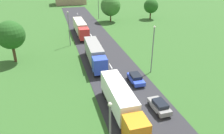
{
  "coord_description": "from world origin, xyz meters",
  "views": [
    {
      "loc": [
        -10.03,
        -5.81,
        18.15
      ],
      "look_at": [
        -0.64,
        28.05,
        1.42
      ],
      "focal_mm": 35.45,
      "sensor_mm": 36.0,
      "label": 1
    }
  ],
  "objects_px": {
    "car_third": "(136,78)",
    "tree_pine": "(111,6)",
    "car_second": "(159,106)",
    "tree_birch": "(151,6)",
    "lamppost_fourth": "(98,7)",
    "lamppost_third": "(69,27)",
    "tree_maple": "(11,35)",
    "truck_third": "(81,27)",
    "truck_second": "(95,53)",
    "lamppost_second": "(153,47)",
    "truck_lead": "(121,101)"
  },
  "relations": [
    {
      "from": "truck_third",
      "to": "truck_lead",
      "type": "bearing_deg",
      "value": -90.08
    },
    {
      "from": "lamppost_fourth",
      "to": "truck_second",
      "type": "bearing_deg",
      "value": -103.43
    },
    {
      "from": "lamppost_third",
      "to": "truck_third",
      "type": "bearing_deg",
      "value": 64.21
    },
    {
      "from": "truck_second",
      "to": "tree_pine",
      "type": "distance_m",
      "value": 34.35
    },
    {
      "from": "car_third",
      "to": "lamppost_third",
      "type": "distance_m",
      "value": 23.26
    },
    {
      "from": "tree_birch",
      "to": "tree_maple",
      "type": "bearing_deg",
      "value": -147.07
    },
    {
      "from": "tree_pine",
      "to": "tree_maple",
      "type": "bearing_deg",
      "value": -135.19
    },
    {
      "from": "truck_lead",
      "to": "tree_birch",
      "type": "height_order",
      "value": "tree_birch"
    },
    {
      "from": "truck_second",
      "to": "truck_third",
      "type": "distance_m",
      "value": 19.49
    },
    {
      "from": "truck_third",
      "to": "car_second",
      "type": "height_order",
      "value": "truck_third"
    },
    {
      "from": "truck_lead",
      "to": "lamppost_fourth",
      "type": "xyz_separation_m",
      "value": [
        8.9,
        54.14,
        2.07
      ]
    },
    {
      "from": "truck_third",
      "to": "car_third",
      "type": "distance_m",
      "value": 29.38
    },
    {
      "from": "tree_birch",
      "to": "tree_pine",
      "type": "bearing_deg",
      "value": 179.9
    },
    {
      "from": "tree_maple",
      "to": "car_second",
      "type": "bearing_deg",
      "value": -47.97
    },
    {
      "from": "truck_lead",
      "to": "tree_maple",
      "type": "distance_m",
      "value": 27.01
    },
    {
      "from": "lamppost_third",
      "to": "truck_lead",
      "type": "bearing_deg",
      "value": -82.77
    },
    {
      "from": "car_third",
      "to": "car_second",
      "type": "bearing_deg",
      "value": -88.18
    },
    {
      "from": "lamppost_third",
      "to": "tree_pine",
      "type": "bearing_deg",
      "value": 52.5
    },
    {
      "from": "lamppost_fourth",
      "to": "tree_maple",
      "type": "distance_m",
      "value": 40.19
    },
    {
      "from": "car_third",
      "to": "tree_maple",
      "type": "distance_m",
      "value": 25.33
    },
    {
      "from": "truck_lead",
      "to": "lamppost_fourth",
      "type": "bearing_deg",
      "value": 80.67
    },
    {
      "from": "lamppost_third",
      "to": "lamppost_second",
      "type": "bearing_deg",
      "value": -55.3
    },
    {
      "from": "lamppost_third",
      "to": "tree_pine",
      "type": "height_order",
      "value": "tree_pine"
    },
    {
      "from": "lamppost_fourth",
      "to": "truck_third",
      "type": "bearing_deg",
      "value": -116.47
    },
    {
      "from": "lamppost_third",
      "to": "tree_maple",
      "type": "height_order",
      "value": "tree_maple"
    },
    {
      "from": "lamppost_second",
      "to": "tree_birch",
      "type": "relative_size",
      "value": 1.24
    },
    {
      "from": "lamppost_third",
      "to": "car_third",
      "type": "bearing_deg",
      "value": -68.11
    },
    {
      "from": "truck_second",
      "to": "tree_birch",
      "type": "bearing_deg",
      "value": 50.62
    },
    {
      "from": "car_second",
      "to": "tree_maple",
      "type": "bearing_deg",
      "value": 132.03
    },
    {
      "from": "lamppost_fourth",
      "to": "tree_birch",
      "type": "xyz_separation_m",
      "value": [
        17.43,
        -5.2,
        0.27
      ]
    },
    {
      "from": "tree_maple",
      "to": "lamppost_second",
      "type": "bearing_deg",
      "value": -25.55
    },
    {
      "from": "lamppost_second",
      "to": "lamppost_fourth",
      "type": "height_order",
      "value": "lamppost_second"
    },
    {
      "from": "lamppost_fourth",
      "to": "tree_maple",
      "type": "relative_size",
      "value": 0.9
    },
    {
      "from": "truck_lead",
      "to": "lamppost_third",
      "type": "xyz_separation_m",
      "value": [
        -3.64,
        28.74,
        2.43
      ]
    },
    {
      "from": "tree_maple",
      "to": "tree_pine",
      "type": "relative_size",
      "value": 0.99
    },
    {
      "from": "car_second",
      "to": "tree_birch",
      "type": "relative_size",
      "value": 0.57
    },
    {
      "from": "truck_lead",
      "to": "lamppost_second",
      "type": "distance_m",
      "value": 14.05
    },
    {
      "from": "truck_second",
      "to": "lamppost_third",
      "type": "xyz_separation_m",
      "value": [
        -3.64,
        11.85,
        2.37
      ]
    },
    {
      "from": "truck_lead",
      "to": "car_third",
      "type": "distance_m",
      "value": 9.0
    },
    {
      "from": "car_third",
      "to": "tree_pine",
      "type": "xyz_separation_m",
      "value": [
        6.97,
        41.54,
        4.31
      ]
    },
    {
      "from": "car_third",
      "to": "tree_birch",
      "type": "bearing_deg",
      "value": 62.73
    },
    {
      "from": "tree_birch",
      "to": "car_third",
      "type": "bearing_deg",
      "value": -117.27
    },
    {
      "from": "tree_birch",
      "to": "tree_maple",
      "type": "height_order",
      "value": "tree_maple"
    },
    {
      "from": "lamppost_third",
      "to": "tree_maple",
      "type": "relative_size",
      "value": 0.98
    },
    {
      "from": "car_third",
      "to": "lamppost_fourth",
      "type": "relative_size",
      "value": 0.56
    },
    {
      "from": "car_second",
      "to": "lamppost_third",
      "type": "relative_size",
      "value": 0.49
    },
    {
      "from": "lamppost_third",
      "to": "lamppost_fourth",
      "type": "distance_m",
      "value": 28.34
    },
    {
      "from": "truck_lead",
      "to": "tree_pine",
      "type": "height_order",
      "value": "tree_pine"
    },
    {
      "from": "truck_third",
      "to": "lamppost_third",
      "type": "distance_m",
      "value": 8.82
    },
    {
      "from": "lamppost_fourth",
      "to": "tree_birch",
      "type": "height_order",
      "value": "lamppost_fourth"
    }
  ]
}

